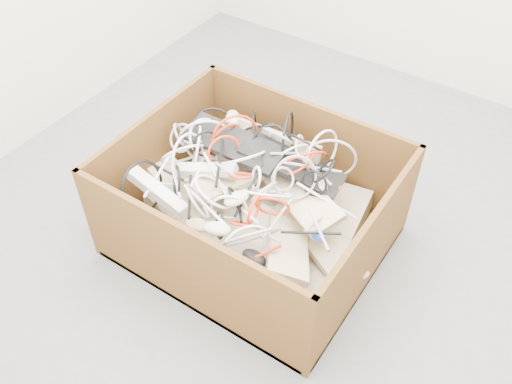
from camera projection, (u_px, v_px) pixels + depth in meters
The scene contains 8 objects.
ground at pixel (285, 214), 2.77m from camera, with size 3.00×3.00×0.00m, color #5A5A5D.
cardboard_box at pixel (251, 219), 2.56m from camera, with size 1.12×0.93×0.52m.
keyboard_pile at pixel (262, 191), 2.48m from camera, with size 1.18×0.73×0.33m.
mice_scatter at pixel (234, 185), 2.40m from camera, with size 0.79×0.72×0.21m.
power_strip_left at pixel (206, 170), 2.45m from camera, with size 0.29×0.05×0.04m, color silver.
power_strip_right at pixel (158, 192), 2.38m from camera, with size 0.31×0.06×0.04m, color silver.
vga_plug at pixel (319, 236), 2.20m from camera, with size 0.04×0.04×0.02m, color blue.
cable_tangle at pixel (246, 163), 2.44m from camera, with size 0.98×0.89×0.39m.
Camera 1 is at (0.93, -1.65, 2.03)m, focal length 39.61 mm.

